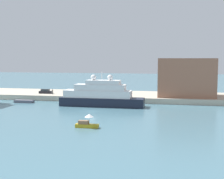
% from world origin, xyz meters
% --- Properties ---
extents(ground, '(400.00, 400.00, 0.00)m').
position_xyz_m(ground, '(0.00, 0.00, 0.00)').
color(ground, slate).
extents(quay_dock, '(110.00, 20.78, 1.66)m').
position_xyz_m(quay_dock, '(0.00, 26.39, 0.83)').
color(quay_dock, '#B7AD99').
rests_on(quay_dock, ground).
extents(large_yacht, '(24.08, 4.97, 10.05)m').
position_xyz_m(large_yacht, '(0.42, 8.70, 3.06)').
color(large_yacht, black).
rests_on(large_yacht, ground).
extents(small_motorboat, '(4.62, 1.79, 2.77)m').
position_xyz_m(small_motorboat, '(4.22, -18.46, 1.05)').
color(small_motorboat, '#B7991E').
rests_on(small_motorboat, ground).
extents(work_barge, '(6.10, 1.81, 0.82)m').
position_xyz_m(work_barge, '(-24.48, 11.00, 0.41)').
color(work_barge, '#595966').
rests_on(work_barge, ground).
extents(harbor_building, '(17.39, 13.26, 12.04)m').
position_xyz_m(harbor_building, '(24.73, 24.48, 7.68)').
color(harbor_building, '#9E664C').
rests_on(harbor_building, quay_dock).
extents(parked_car, '(4.58, 1.68, 1.52)m').
position_xyz_m(parked_car, '(-22.14, 22.11, 2.31)').
color(parked_car, black).
rests_on(parked_car, quay_dock).
extents(person_figure, '(0.36, 0.36, 1.70)m').
position_xyz_m(person_figure, '(-19.07, 20.61, 2.45)').
color(person_figure, '#4C4C4C').
rests_on(person_figure, quay_dock).
extents(mooring_bollard, '(0.51, 0.51, 0.89)m').
position_xyz_m(mooring_bollard, '(6.02, 17.29, 2.10)').
color(mooring_bollard, black).
rests_on(mooring_bollard, quay_dock).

